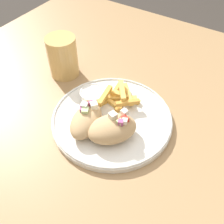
% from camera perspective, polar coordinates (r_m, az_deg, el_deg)
% --- Properties ---
extents(ground_plane, '(10.00, 10.00, 0.00)m').
position_cam_1_polar(ground_plane, '(1.34, -1.23, -21.84)').
color(ground_plane, '#38332D').
extents(table, '(1.16, 1.16, 0.74)m').
position_cam_1_polar(table, '(0.77, -1.99, -3.92)').
color(table, '#9E7A51').
rests_on(table, ground_plane).
extents(plate, '(0.31, 0.31, 0.02)m').
position_cam_1_polar(plate, '(0.68, 0.00, -1.41)').
color(plate, white).
rests_on(plate, table).
extents(pita_sandwich_near, '(0.14, 0.14, 0.06)m').
position_cam_1_polar(pita_sandwich_near, '(0.61, 0.06, -3.62)').
color(pita_sandwich_near, tan).
rests_on(pita_sandwich_near, plate).
extents(pita_sandwich_far, '(0.13, 0.10, 0.06)m').
position_cam_1_polar(pita_sandwich_far, '(0.64, -5.62, -1.70)').
color(pita_sandwich_far, tan).
rests_on(pita_sandwich_far, plate).
extents(fries_pile, '(0.12, 0.12, 0.04)m').
position_cam_1_polar(fries_pile, '(0.71, 1.34, 3.34)').
color(fries_pile, gold).
rests_on(fries_pile, plate).
extents(sauce_ramekin, '(0.07, 0.07, 0.03)m').
position_cam_1_polar(sauce_ramekin, '(0.71, -4.21, 3.73)').
color(sauce_ramekin, white).
rests_on(sauce_ramekin, plate).
extents(water_glass, '(0.09, 0.09, 0.12)m').
position_cam_1_polar(water_glass, '(0.81, -10.62, 11.43)').
color(water_glass, tan).
rests_on(water_glass, table).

